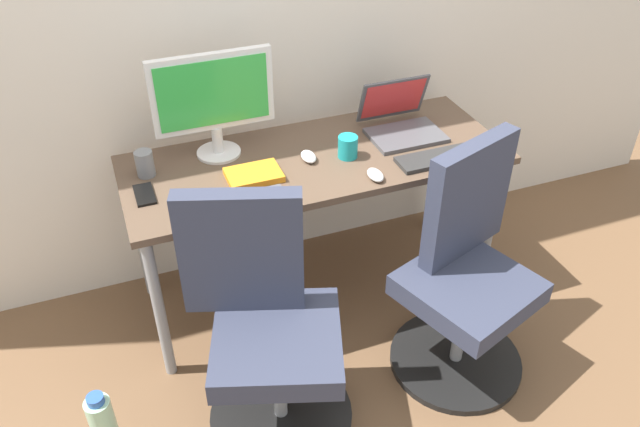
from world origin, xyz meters
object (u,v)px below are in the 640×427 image
office_chair_right (465,276)px  office_chair_left (266,330)px  open_laptop (401,120)px  coffee_mug (348,147)px  water_bottle_on_floor (104,426)px  desktop_monitor (213,98)px

office_chair_right → office_chair_left: bearing=180.0°
office_chair_right → open_laptop: (0.02, 0.64, 0.35)m
open_laptop → coffee_mug: 0.32m
open_laptop → coffee_mug: open_laptop is taller
water_bottle_on_floor → coffee_mug: (1.12, 0.50, 0.62)m
desktop_monitor → coffee_mug: size_ratio=5.22×
office_chair_left → water_bottle_on_floor: bearing=178.1°
water_bottle_on_floor → office_chair_left: bearing=-1.9°
office_chair_left → water_bottle_on_floor: size_ratio=3.03×
water_bottle_on_floor → coffee_mug: coffee_mug is taller
office_chair_right → open_laptop: 0.73m
desktop_monitor → coffee_mug: bearing=-23.4°
water_bottle_on_floor → desktop_monitor: (0.64, 0.71, 0.83)m
office_chair_right → water_bottle_on_floor: bearing=179.2°
office_chair_left → coffee_mug: 0.82m
office_chair_right → open_laptop: size_ratio=3.03×
open_laptop → office_chair_left: bearing=-141.9°
office_chair_left → open_laptop: 1.10m
office_chair_left → coffee_mug: bearing=45.1°
office_chair_left → open_laptop: (0.82, 0.64, 0.35)m
office_chair_right → open_laptop: bearing=88.5°
office_chair_left → desktop_monitor: 0.92m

